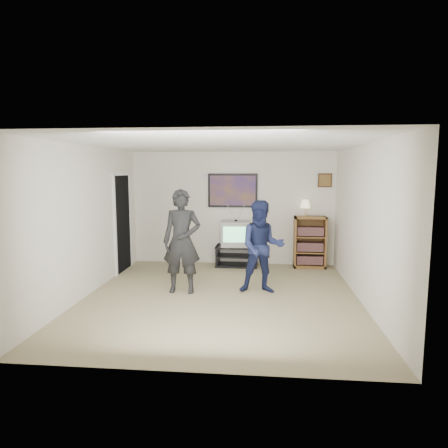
% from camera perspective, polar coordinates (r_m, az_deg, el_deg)
% --- Properties ---
extents(room_shell, '(4.51, 5.00, 2.51)m').
position_cam_1_polar(room_shell, '(6.79, -0.12, 0.56)').
color(room_shell, '#807351').
rests_on(room_shell, ground).
extents(media_stand, '(0.92, 0.53, 0.45)m').
position_cam_1_polar(media_stand, '(8.81, 1.85, -4.57)').
color(media_stand, black).
rests_on(media_stand, room_shell).
extents(crt_television, '(0.68, 0.59, 0.54)m').
position_cam_1_polar(crt_television, '(8.72, 1.70, -1.36)').
color(crt_television, '#9E9E99').
rests_on(crt_television, media_stand).
extents(bookshelf, '(0.68, 0.39, 1.11)m').
position_cam_1_polar(bookshelf, '(8.83, 12.14, -2.53)').
color(bookshelf, brown).
rests_on(bookshelf, room_shell).
extents(table_lamp, '(0.22, 0.22, 0.35)m').
position_cam_1_polar(table_lamp, '(8.77, 11.53, 2.24)').
color(table_lamp, '#FFF2C1').
rests_on(table_lamp, bookshelf).
extents(person_tall, '(0.66, 0.44, 1.78)m').
position_cam_1_polar(person_tall, '(6.84, -6.03, -2.48)').
color(person_tall, black).
rests_on(person_tall, room_shell).
extents(person_short, '(0.81, 0.65, 1.59)m').
position_cam_1_polar(person_short, '(6.84, 5.44, -3.28)').
color(person_short, '#181F44').
rests_on(person_short, room_shell).
extents(controller_left, '(0.06, 0.13, 0.04)m').
position_cam_1_polar(controller_left, '(6.99, -5.37, 0.96)').
color(controller_left, white).
rests_on(controller_left, person_tall).
extents(controller_right, '(0.05, 0.11, 0.03)m').
position_cam_1_polar(controller_right, '(6.99, 5.86, -1.07)').
color(controller_right, white).
rests_on(controller_right, person_short).
extents(poster, '(1.10, 0.03, 0.75)m').
position_cam_1_polar(poster, '(8.87, 1.25, 4.80)').
color(poster, black).
rests_on(poster, room_shell).
extents(air_vent, '(0.28, 0.02, 0.14)m').
position_cam_1_polar(air_vent, '(8.92, -2.29, 6.74)').
color(air_vent, white).
rests_on(air_vent, room_shell).
extents(small_picture, '(0.30, 0.03, 0.30)m').
position_cam_1_polar(small_picture, '(8.94, 14.21, 6.07)').
color(small_picture, black).
rests_on(small_picture, room_shell).
extents(doorway, '(0.03, 0.85, 2.00)m').
position_cam_1_polar(doorway, '(8.54, -14.35, 0.08)').
color(doorway, black).
rests_on(doorway, room_shell).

